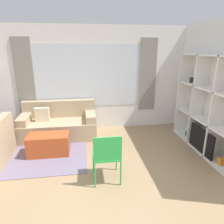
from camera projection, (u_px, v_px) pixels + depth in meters
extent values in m
plane|color=#9E7F5B|center=(98.00, 199.00, 2.95)|extent=(16.00, 16.00, 0.00)
cube|color=white|center=(89.00, 80.00, 5.23)|extent=(6.32, 0.07, 2.70)
cube|color=silver|center=(89.00, 76.00, 5.16)|extent=(2.82, 0.01, 1.60)
cube|color=gray|center=(25.00, 77.00, 4.93)|extent=(0.44, 0.03, 1.90)
cube|color=gray|center=(148.00, 75.00, 5.36)|extent=(0.44, 0.03, 1.90)
cube|color=white|center=(214.00, 87.00, 4.22)|extent=(0.07, 4.01, 2.70)
cube|color=slate|center=(34.00, 155.00, 4.18)|extent=(2.19, 1.66, 0.01)
cube|color=silver|center=(215.00, 105.00, 4.15)|extent=(0.02, 2.04, 2.02)
cube|color=white|center=(218.00, 110.00, 3.81)|extent=(0.35, 0.04, 2.02)
cube|color=white|center=(199.00, 101.00, 4.45)|extent=(0.35, 0.04, 2.02)
cube|color=white|center=(184.00, 94.00, 5.10)|extent=(0.35, 0.04, 2.02)
cube|color=white|center=(201.00, 148.00, 4.43)|extent=(0.35, 2.04, 0.04)
cube|color=white|center=(205.00, 120.00, 4.23)|extent=(0.35, 2.04, 0.04)
cube|color=white|center=(210.00, 89.00, 4.03)|extent=(0.35, 2.04, 0.04)
cube|color=white|center=(215.00, 55.00, 3.83)|extent=(0.35, 2.04, 0.04)
cube|color=black|center=(201.00, 140.00, 4.19)|extent=(0.04, 0.82, 0.50)
cube|color=black|center=(201.00, 150.00, 4.26)|extent=(0.10, 0.24, 0.03)
cylinder|color=#388947|center=(186.00, 133.00, 5.01)|extent=(0.08, 0.08, 0.12)
cube|color=orange|center=(221.00, 161.00, 3.76)|extent=(0.10, 0.10, 0.13)
cube|color=#232328|center=(192.00, 80.00, 4.66)|extent=(0.07, 0.07, 0.12)
cube|color=tan|center=(59.00, 129.00, 4.98)|extent=(1.82, 0.83, 0.43)
cube|color=tan|center=(59.00, 109.00, 5.16)|extent=(1.82, 0.18, 0.44)
cube|color=tan|center=(25.00, 119.00, 4.78)|extent=(0.24, 0.77, 0.18)
cube|color=tan|center=(91.00, 116.00, 5.00)|extent=(0.24, 0.77, 0.18)
cube|color=beige|center=(42.00, 114.00, 4.86)|extent=(0.34, 0.13, 0.34)
cube|color=#B74C23|center=(49.00, 144.00, 4.16)|extent=(0.83, 0.44, 0.44)
cylinder|color=green|center=(116.00, 159.00, 3.60)|extent=(0.02, 0.02, 0.44)
cylinder|color=green|center=(93.00, 161.00, 3.55)|extent=(0.02, 0.02, 0.44)
cylinder|color=green|center=(121.00, 173.00, 3.19)|extent=(0.02, 0.02, 0.44)
cylinder|color=green|center=(95.00, 176.00, 3.14)|extent=(0.02, 0.02, 0.44)
cube|color=green|center=(106.00, 155.00, 3.30)|extent=(0.44, 0.46, 0.02)
cube|color=green|center=(108.00, 149.00, 3.04)|extent=(0.44, 0.02, 0.40)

